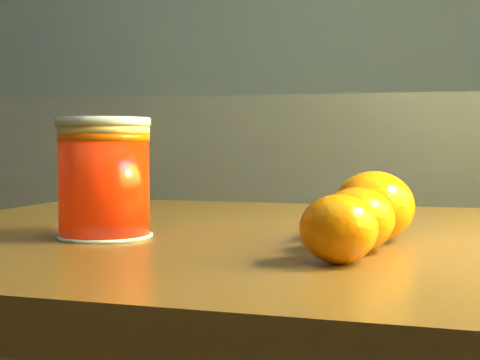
# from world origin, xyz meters

# --- Properties ---
(kitchen_counter) EXTENTS (3.15, 0.60, 0.90)m
(kitchen_counter) POSITION_xyz_m (0.00, 1.45, 0.45)
(kitchen_counter) COLOR #46464B
(kitchen_counter) RESTS_ON ground
(table) EXTENTS (0.96, 0.71, 0.68)m
(table) POSITION_xyz_m (0.81, 0.05, 0.59)
(table) COLOR brown
(table) RESTS_ON ground
(juice_glass) EXTENTS (0.09, 0.09, 0.11)m
(juice_glass) POSITION_xyz_m (0.61, -0.02, 0.74)
(juice_glass) COLOR red
(juice_glass) RESTS_ON table
(orange_front) EXTENTS (0.06, 0.06, 0.05)m
(orange_front) POSITION_xyz_m (0.84, -0.06, 0.71)
(orange_front) COLOR orange
(orange_front) RESTS_ON table
(orange_back) EXTENTS (0.08, 0.08, 0.06)m
(orange_back) POSITION_xyz_m (0.85, 0.00, 0.71)
(orange_back) COLOR orange
(orange_back) RESTS_ON table
(orange_extra) EXTENTS (0.07, 0.07, 0.05)m
(orange_extra) POSITION_xyz_m (0.83, -0.12, 0.71)
(orange_extra) COLOR orange
(orange_extra) RESTS_ON table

